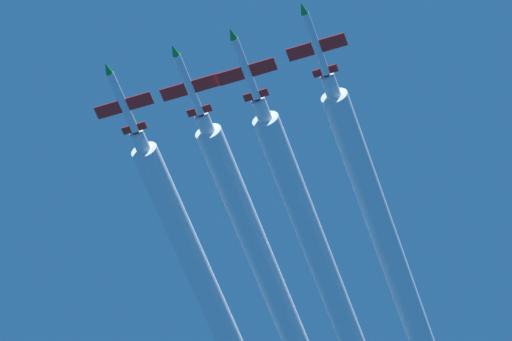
# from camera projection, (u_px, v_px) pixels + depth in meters

# --- Properties ---
(jet_far_left) EXTENTS (8.20, 11.94, 2.87)m
(jet_far_left) POSITION_uv_depth(u_px,v_px,m) (315.00, 42.00, 205.71)
(jet_far_left) COLOR silver
(jet_inner_left) EXTENTS (8.20, 11.94, 2.87)m
(jet_inner_left) POSITION_uv_depth(u_px,v_px,m) (245.00, 66.00, 207.35)
(jet_inner_left) COLOR silver
(jet_center) EXTENTS (8.20, 11.94, 2.87)m
(jet_center) POSITION_uv_depth(u_px,v_px,m) (188.00, 82.00, 209.34)
(jet_center) COLOR silver
(jet_inner_right) EXTENTS (8.20, 11.94, 2.87)m
(jet_inner_right) POSITION_uv_depth(u_px,v_px,m) (122.00, 100.00, 210.34)
(jet_inner_right) COLOR silver
(smoke_trail_far_left) EXTENTS (3.84, 89.63, 3.84)m
(smoke_trail_far_left) POSITION_uv_depth(u_px,v_px,m) (413.00, 318.00, 232.45)
(smoke_trail_far_left) COLOR white
(smoke_trail_inner_left) EXTENTS (3.84, 87.29, 3.84)m
(smoke_trail_inner_left) POSITION_uv_depth(u_px,v_px,m) (349.00, 332.00, 233.47)
(smoke_trail_inner_left) COLOR white
(smoke_trail_center) EXTENTS (3.84, 74.94, 3.84)m
(smoke_trail_center) POSITION_uv_depth(u_px,v_px,m) (284.00, 315.00, 232.17)
(smoke_trail_center) COLOR white
(smoke_trail_inner_right) EXTENTS (3.84, 79.67, 3.84)m
(smoke_trail_inner_right) POSITION_uv_depth(u_px,v_px,m) (230.00, 341.00, 234.43)
(smoke_trail_inner_right) COLOR white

